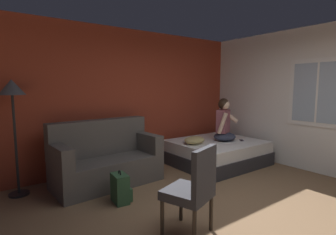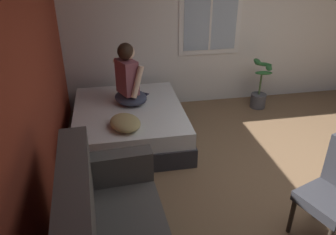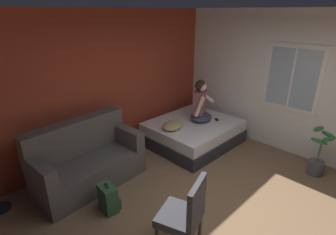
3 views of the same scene
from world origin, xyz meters
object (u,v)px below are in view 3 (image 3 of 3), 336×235
object	(u,v)px
backpack	(109,199)
cell_phone	(217,120)
side_chair	(185,213)
couch	(87,161)
person_seated	(201,105)
bed	(193,132)
throw_pillow	(173,125)
potted_plant	(318,159)

from	to	relation	value
backpack	cell_phone	world-z (taller)	cell_phone
side_chair	backpack	world-z (taller)	side_chair
couch	person_seated	xyz separation A→B (m)	(2.47, -0.35, 0.44)
person_seated	bed	bearing A→B (deg)	168.11
person_seated	backpack	distance (m)	2.72
person_seated	cell_phone	xyz separation A→B (m)	(0.28, -0.24, -0.35)
throw_pillow	potted_plant	xyz separation A→B (m)	(1.17, -2.34, -0.25)
throw_pillow	cell_phone	distance (m)	1.06
backpack	throw_pillow	bearing A→B (deg)	17.18
person_seated	cell_phone	size ratio (longest dim) A/B	6.08
person_seated	potted_plant	world-z (taller)	person_seated
potted_plant	person_seated	bearing A→B (deg)	101.60
couch	person_seated	size ratio (longest dim) A/B	1.99
bed	side_chair	bearing A→B (deg)	-141.75
cell_phone	potted_plant	xyz separation A→B (m)	(0.18, -1.99, -0.18)
backpack	cell_phone	size ratio (longest dim) A/B	3.18
couch	potted_plant	xyz separation A→B (m)	(2.92, -2.57, -0.09)
person_seated	backpack	xyz separation A→B (m)	(-2.60, -0.47, -0.64)
bed	potted_plant	distance (m)	2.35
bed	backpack	distance (m)	2.48
couch	backpack	xyz separation A→B (m)	(-0.13, -0.82, -0.20)
throw_pillow	cell_phone	size ratio (longest dim) A/B	3.33
side_chair	potted_plant	size ratio (longest dim) A/B	1.15
bed	side_chair	world-z (taller)	side_chair
throw_pillow	cell_phone	bearing A→B (deg)	-19.33
side_chair	cell_phone	distance (m)	2.97
backpack	cell_phone	distance (m)	2.90
bed	potted_plant	size ratio (longest dim) A/B	2.10
cell_phone	throw_pillow	bearing A→B (deg)	-160.96
person_seated	couch	bearing A→B (deg)	171.97
backpack	potted_plant	bearing A→B (deg)	-29.94
potted_plant	throw_pillow	bearing A→B (deg)	116.65
side_chair	backpack	distance (m)	1.27
backpack	person_seated	bearing A→B (deg)	10.21
couch	potted_plant	bearing A→B (deg)	-41.37
throw_pillow	potted_plant	world-z (taller)	potted_plant
side_chair	cell_phone	xyz separation A→B (m)	(2.60, 1.42, -0.05)
couch	cell_phone	size ratio (longest dim) A/B	12.12
person_seated	cell_phone	distance (m)	0.51
couch	throw_pillow	world-z (taller)	couch
side_chair	backpack	bearing A→B (deg)	102.83
throw_pillow	cell_phone	world-z (taller)	throw_pillow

